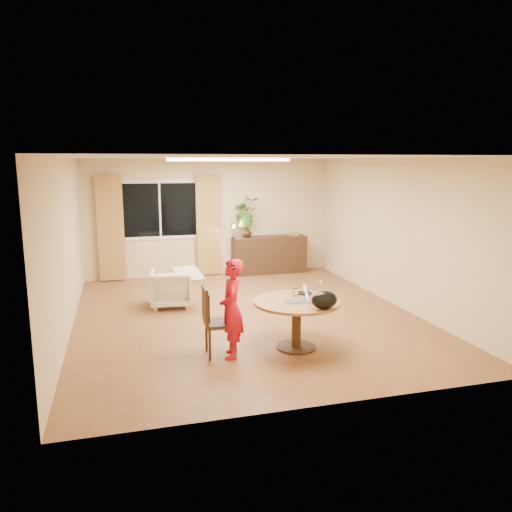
{
  "coord_description": "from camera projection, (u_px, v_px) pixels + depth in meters",
  "views": [
    {
      "loc": [
        -1.96,
        -7.76,
        2.54
      ],
      "look_at": [
        0.12,
        -0.2,
        1.05
      ],
      "focal_mm": 35.0,
      "sensor_mm": 36.0,
      "label": 1
    }
  ],
  "objects": [
    {
      "name": "dining_table",
      "position": [
        297.0,
        311.0,
        6.79
      ],
      "size": [
        1.19,
        1.19,
        0.68
      ],
      "color": "brown",
      "rests_on": "floor"
    },
    {
      "name": "bouquet",
      "position": [
        246.0,
        212.0,
        11.12
      ],
      "size": [
        0.61,
        0.53,
        0.66
      ],
      "primitive_type": "imported",
      "rotation": [
        0.0,
        0.0,
        -0.03
      ],
      "color": "#296526",
      "rests_on": "vase"
    },
    {
      "name": "wall_back",
      "position": [
        210.0,
        217.0,
        11.17
      ],
      "size": [
        5.5,
        0.0,
        5.5
      ],
      "primitive_type": "plane",
      "rotation": [
        1.57,
        0.0,
        0.0
      ],
      "color": "beige",
      "rests_on": "floor"
    },
    {
      "name": "handbag",
      "position": [
        324.0,
        300.0,
        6.37
      ],
      "size": [
        0.4,
        0.31,
        0.23
      ],
      "primitive_type": null,
      "rotation": [
        0.0,
        0.0,
        0.33
      ],
      "color": "black",
      "rests_on": "dining_table"
    },
    {
      "name": "ceiling_panel",
      "position": [
        229.0,
        160.0,
        9.0
      ],
      "size": [
        2.2,
        0.35,
        0.05
      ],
      "primitive_type": "cube",
      "color": "white",
      "rests_on": "ceiling"
    },
    {
      "name": "desk_lamp",
      "position": [
        233.0,
        230.0,
        11.07
      ],
      "size": [
        0.15,
        0.15,
        0.35
      ],
      "primitive_type": null,
      "rotation": [
        0.0,
        0.0,
        0.02
      ],
      "color": "black",
      "rests_on": "sideboard"
    },
    {
      "name": "wine_glass",
      "position": [
        321.0,
        287.0,
        7.06
      ],
      "size": [
        0.09,
        0.09,
        0.21
      ],
      "primitive_type": null,
      "rotation": [
        0.0,
        0.0,
        -0.2
      ],
      "color": "white",
      "rests_on": "dining_table"
    },
    {
      "name": "floor",
      "position": [
        246.0,
        316.0,
        8.34
      ],
      "size": [
        6.5,
        6.5,
        0.0
      ],
      "primitive_type": "plane",
      "color": "brown",
      "rests_on": "ground"
    },
    {
      "name": "curtain_left",
      "position": [
        111.0,
        228.0,
        10.55
      ],
      "size": [
        0.55,
        0.08,
        2.25
      ],
      "primitive_type": "cube",
      "color": "olive",
      "rests_on": "wall_back"
    },
    {
      "name": "wall_right",
      "position": [
        396.0,
        232.0,
        8.81
      ],
      "size": [
        0.0,
        6.5,
        6.5
      ],
      "primitive_type": "plane",
      "rotation": [
        1.57,
        0.0,
        -1.57
      ],
      "color": "beige",
      "rests_on": "floor"
    },
    {
      "name": "wall_left",
      "position": [
        65.0,
        246.0,
        7.38
      ],
      "size": [
        0.0,
        6.5,
        6.5
      ],
      "primitive_type": "plane",
      "rotation": [
        1.57,
        0.0,
        1.57
      ],
      "color": "beige",
      "rests_on": "floor"
    },
    {
      "name": "child",
      "position": [
        232.0,
        309.0,
        6.47
      ],
      "size": [
        0.53,
        0.41,
        1.31
      ],
      "primitive_type": "imported",
      "rotation": [
        0.0,
        0.0,
        -1.79
      ],
      "color": "red",
      "rests_on": "floor"
    },
    {
      "name": "dining_chair",
      "position": [
        220.0,
        321.0,
        6.56
      ],
      "size": [
        0.47,
        0.43,
        0.94
      ],
      "primitive_type": null,
      "rotation": [
        0.0,
        0.0,
        -0.04
      ],
      "color": "black",
      "rests_on": "floor"
    },
    {
      "name": "throw",
      "position": [
        188.0,
        269.0,
        8.75
      ],
      "size": [
        0.55,
        0.63,
        0.03
      ],
      "primitive_type": null,
      "rotation": [
        0.0,
        0.0,
        0.2
      ],
      "color": "beige",
      "rests_on": "armchair"
    },
    {
      "name": "tumbler",
      "position": [
        295.0,
        292.0,
        7.0
      ],
      "size": [
        0.08,
        0.08,
        0.11
      ],
      "primitive_type": null,
      "rotation": [
        0.0,
        0.0,
        0.13
      ],
      "color": "white",
      "rests_on": "dining_table"
    },
    {
      "name": "book_stack",
      "position": [
        294.0,
        234.0,
        11.52
      ],
      "size": [
        0.23,
        0.2,
        0.08
      ],
      "primitive_type": null,
      "rotation": [
        0.0,
        0.0,
        0.29
      ],
      "color": "brown",
      "rests_on": "sideboard"
    },
    {
      "name": "window",
      "position": [
        160.0,
        210.0,
        10.83
      ],
      "size": [
        1.7,
        0.03,
        1.3
      ],
      "color": "white",
      "rests_on": "wall_back"
    },
    {
      "name": "sideboard",
      "position": [
        269.0,
        255.0,
        11.45
      ],
      "size": [
        1.7,
        0.42,
        0.85
      ],
      "primitive_type": "cube",
      "color": "black",
      "rests_on": "floor"
    },
    {
      "name": "laptop",
      "position": [
        295.0,
        294.0,
        6.69
      ],
      "size": [
        0.38,
        0.28,
        0.23
      ],
      "primitive_type": null,
      "rotation": [
        0.0,
        0.0,
        -0.16
      ],
      "color": "#B7B7BC",
      "rests_on": "dining_table"
    },
    {
      "name": "armchair",
      "position": [
        172.0,
        288.0,
        8.83
      ],
      "size": [
        0.79,
        0.81,
        0.66
      ],
      "primitive_type": "imported",
      "rotation": [
        0.0,
        0.0,
        3.01
      ],
      "color": "beige",
      "rests_on": "floor"
    },
    {
      "name": "vase",
      "position": [
        246.0,
        232.0,
        11.21
      ],
      "size": [
        0.24,
        0.24,
        0.25
      ],
      "primitive_type": "imported",
      "rotation": [
        0.0,
        0.0,
        -0.03
      ],
      "color": "black",
      "rests_on": "sideboard"
    },
    {
      "name": "ceiling",
      "position": [
        245.0,
        157.0,
        7.85
      ],
      "size": [
        6.5,
        6.5,
        0.0
      ],
      "primitive_type": "plane",
      "rotation": [
        3.14,
        0.0,
        0.0
      ],
      "color": "white",
      "rests_on": "wall_back"
    },
    {
      "name": "curtain_right",
      "position": [
        209.0,
        225.0,
        11.1
      ],
      "size": [
        0.55,
        0.08,
        2.25
      ],
      "primitive_type": "cube",
      "color": "olive",
      "rests_on": "wall_back"
    },
    {
      "name": "pot_lid",
      "position": [
        304.0,
        293.0,
        7.11
      ],
      "size": [
        0.22,
        0.22,
        0.04
      ],
      "primitive_type": null,
      "rotation": [
        0.0,
        0.0,
        -0.0
      ],
      "color": "white",
      "rests_on": "dining_table"
    }
  ]
}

